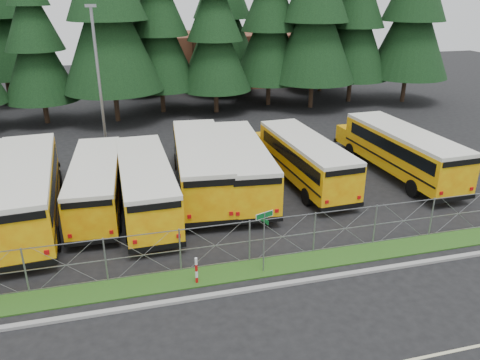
# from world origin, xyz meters

# --- Properties ---
(ground) EXTENTS (120.00, 120.00, 0.00)m
(ground) POSITION_xyz_m (0.00, 0.00, 0.00)
(ground) COLOR black
(ground) RESTS_ON ground
(curb) EXTENTS (50.00, 0.25, 0.12)m
(curb) POSITION_xyz_m (0.00, -3.10, 0.06)
(curb) COLOR gray
(curb) RESTS_ON ground
(grass_verge) EXTENTS (50.00, 1.40, 0.06)m
(grass_verge) POSITION_xyz_m (0.00, -1.70, 0.03)
(grass_verge) COLOR #194413
(grass_verge) RESTS_ON ground
(chainlink_fence) EXTENTS (44.00, 0.10, 2.00)m
(chainlink_fence) POSITION_xyz_m (0.00, -1.00, 1.00)
(chainlink_fence) COLOR gray
(chainlink_fence) RESTS_ON ground
(brick_building) EXTENTS (22.00, 10.00, 6.00)m
(brick_building) POSITION_xyz_m (6.00, 40.00, 3.00)
(brick_building) COLOR brown
(brick_building) RESTS_ON ground
(bus_1) EXTENTS (3.80, 12.42, 3.21)m
(bus_1) POSITION_xyz_m (-10.79, 5.59, 1.60)
(bus_1) COLOR orange
(bus_1) RESTS_ON ground
(bus_2) EXTENTS (2.93, 10.51, 2.73)m
(bus_2) POSITION_xyz_m (-7.44, 6.30, 1.36)
(bus_2) COLOR orange
(bus_2) RESTS_ON ground
(bus_3) EXTENTS (2.83, 11.07, 2.89)m
(bus_3) POSITION_xyz_m (-4.95, 5.29, 1.44)
(bus_3) COLOR orange
(bus_3) RESTS_ON ground
(bus_4) EXTENTS (3.80, 11.92, 3.07)m
(bus_4) POSITION_xyz_m (-1.68, 7.15, 1.54)
(bus_4) COLOR orange
(bus_4) RESTS_ON ground
(bus_5) EXTENTS (3.64, 11.49, 2.96)m
(bus_5) POSITION_xyz_m (0.57, 6.75, 1.48)
(bus_5) COLOR orange
(bus_5) RESTS_ON ground
(bus_6) EXTENTS (3.11, 10.98, 2.85)m
(bus_6) POSITION_xyz_m (4.59, 6.92, 1.42)
(bus_6) COLOR orange
(bus_6) RESTS_ON ground
(bus_east) EXTENTS (3.22, 11.56, 3.00)m
(bus_east) POSITION_xyz_m (10.92, 6.57, 1.50)
(bus_east) COLOR orange
(bus_east) RESTS_ON ground
(street_sign) EXTENTS (0.80, 0.53, 2.81)m
(street_sign) POSITION_xyz_m (-0.67, -1.98, 2.03)
(street_sign) COLOR gray
(street_sign) RESTS_ON ground
(striped_bollard) EXTENTS (0.11, 0.11, 1.20)m
(striped_bollard) POSITION_xyz_m (-3.51, -2.08, 0.60)
(striped_bollard) COLOR #B20C0C
(striped_bollard) RESTS_ON ground
(light_standard) EXTENTS (0.70, 0.35, 10.14)m
(light_standard) POSITION_xyz_m (-7.04, 14.92, 5.50)
(light_standard) COLOR gray
(light_standard) RESTS_ON ground
(conifer_2) EXTENTS (6.27, 6.27, 13.86)m
(conifer_2) POSITION_xyz_m (-12.20, 25.36, 6.93)
(conifer_2) COLOR black
(conifer_2) RESTS_ON ground
(conifer_3) EXTENTS (8.61, 8.61, 19.05)m
(conifer_3) POSITION_xyz_m (-6.13, 24.45, 9.52)
(conifer_3) COLOR black
(conifer_3) RESTS_ON ground
(conifer_4) EXTENTS (7.09, 7.09, 15.68)m
(conifer_4) POSITION_xyz_m (-1.82, 26.81, 7.84)
(conifer_4) COLOR black
(conifer_4) RESTS_ON ground
(conifer_5) EXTENTS (6.66, 6.66, 14.72)m
(conifer_5) POSITION_xyz_m (3.11, 25.42, 7.36)
(conifer_5) COLOR black
(conifer_5) RESTS_ON ground
(conifer_6) EXTENTS (7.24, 7.24, 16.00)m
(conifer_6) POSITION_xyz_m (8.89, 27.11, 8.00)
(conifer_6) COLOR black
(conifer_6) RESTS_ON ground
(conifer_7) EXTENTS (8.14, 8.14, 18.01)m
(conifer_7) POSITION_xyz_m (12.62, 24.92, 9.01)
(conifer_7) COLOR black
(conifer_7) RESTS_ON ground
(conifer_8) EXTENTS (7.46, 7.46, 16.50)m
(conifer_8) POSITION_xyz_m (17.54, 26.40, 8.25)
(conifer_8) COLOR black
(conifer_8) RESTS_ON ground
(conifer_9) EXTENTS (8.07, 8.07, 17.86)m
(conifer_9) POSITION_xyz_m (22.98, 24.86, 8.93)
(conifer_9) COLOR black
(conifer_9) RESTS_ON ground
(conifer_11) EXTENTS (6.31, 6.31, 13.96)m
(conifer_11) POSITION_xyz_m (-3.33, 35.22, 6.98)
(conifer_11) COLOR black
(conifer_11) RESTS_ON ground
(conifer_12) EXTENTS (8.10, 8.10, 17.92)m
(conifer_12) POSITION_xyz_m (5.61, 33.44, 8.96)
(conifer_12) COLOR black
(conifer_12) RESTS_ON ground
(conifer_13) EXTENTS (7.32, 7.32, 16.18)m
(conifer_13) POSITION_xyz_m (16.77, 32.15, 8.09)
(conifer_13) COLOR black
(conifer_13) RESTS_ON ground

